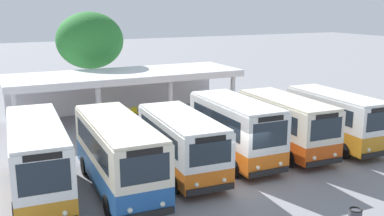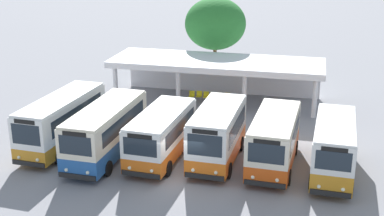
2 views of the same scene
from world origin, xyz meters
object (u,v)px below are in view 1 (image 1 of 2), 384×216
at_px(city_bus_fourth_amber, 235,128).
at_px(waiting_chair_fifth_seat, 135,112).
at_px(waiting_chair_middle_seat, 119,113).
at_px(city_bus_fifth_blue, 286,123).
at_px(waiting_chair_second_from_end, 111,114).
at_px(city_bus_second_in_row, 118,152).
at_px(city_bus_middle_cream, 181,142).
at_px(waiting_chair_fourth_seat, 127,113).
at_px(waiting_chair_end_by_column, 104,115).
at_px(city_bus_nearest_orange, 37,156).
at_px(waiting_chair_far_end_seat, 142,111).
at_px(city_bus_far_end_green, 335,117).

relative_size(city_bus_fourth_amber, waiting_chair_fifth_seat, 7.65).
bearing_deg(waiting_chair_middle_seat, city_bus_fifth_blue, -59.98).
bearing_deg(waiting_chair_second_from_end, city_bus_second_in_row, -104.06).
relative_size(city_bus_fourth_amber, waiting_chair_middle_seat, 7.65).
relative_size(city_bus_middle_cream, city_bus_fourth_amber, 1.05).
relative_size(city_bus_middle_cream, waiting_chair_fourth_seat, 8.02).
distance_m(city_bus_fifth_blue, waiting_chair_end_by_column, 13.29).
bearing_deg(city_bus_nearest_orange, city_bus_second_in_row, -14.47).
distance_m(waiting_chair_end_by_column, waiting_chair_second_from_end, 0.59).
height_order(city_bus_nearest_orange, waiting_chair_far_end_seat, city_bus_nearest_orange).
bearing_deg(waiting_chair_fourth_seat, waiting_chair_second_from_end, 173.35).
xyz_separation_m(waiting_chair_end_by_column, waiting_chair_fourth_seat, (1.74, -0.01, 0.00)).
bearing_deg(waiting_chair_fifth_seat, city_bus_fourth_amber, -80.25).
relative_size(city_bus_nearest_orange, city_bus_far_end_green, 1.18).
height_order(city_bus_far_end_green, waiting_chair_fourth_seat, city_bus_far_end_green).
xyz_separation_m(city_bus_nearest_orange, waiting_chair_fourth_seat, (7.46, 10.96, -1.28)).
relative_size(waiting_chair_fourth_seat, waiting_chair_fifth_seat, 1.00).
xyz_separation_m(city_bus_nearest_orange, city_bus_fourth_amber, (9.92, 0.04, 0.02)).
xyz_separation_m(waiting_chair_second_from_end, waiting_chair_fifth_seat, (1.74, -0.08, 0.00)).
height_order(city_bus_nearest_orange, city_bus_second_in_row, city_bus_nearest_orange).
height_order(waiting_chair_end_by_column, waiting_chair_middle_seat, same).
relative_size(city_bus_nearest_orange, city_bus_fifth_blue, 1.16).
bearing_deg(waiting_chair_end_by_column, city_bus_fourth_amber, -68.98).
xyz_separation_m(city_bus_fifth_blue, waiting_chair_fifth_seat, (-5.19, 10.94, -1.21)).
xyz_separation_m(city_bus_fifth_blue, waiting_chair_second_from_end, (-6.93, 11.02, -1.21)).
bearing_deg(waiting_chair_second_from_end, waiting_chair_far_end_seat, 0.11).
height_order(city_bus_fourth_amber, city_bus_far_end_green, city_bus_fourth_amber).
relative_size(city_bus_second_in_row, city_bus_middle_cream, 1.16).
distance_m(city_bus_middle_cream, waiting_chair_second_from_end, 11.54).
xyz_separation_m(waiting_chair_middle_seat, waiting_chair_fourth_seat, (0.58, -0.10, 0.00)).
xyz_separation_m(waiting_chair_fourth_seat, waiting_chair_fifth_seat, (0.58, 0.05, 0.00)).
relative_size(city_bus_nearest_orange, waiting_chair_second_from_end, 9.32).
bearing_deg(waiting_chair_fifth_seat, city_bus_nearest_orange, -126.12).
height_order(city_bus_fifth_blue, waiting_chair_end_by_column, city_bus_fifth_blue).
xyz_separation_m(city_bus_fourth_amber, waiting_chair_end_by_column, (-4.20, 10.93, -1.31)).
distance_m(city_bus_far_end_green, waiting_chair_second_from_end, 15.31).
height_order(city_bus_middle_cream, waiting_chair_fourth_seat, city_bus_middle_cream).
bearing_deg(city_bus_nearest_orange, city_bus_far_end_green, -0.79).
bearing_deg(city_bus_fourth_amber, waiting_chair_fifth_seat, 99.75).
xyz_separation_m(waiting_chair_second_from_end, waiting_chair_middle_seat, (0.58, -0.03, 0.00)).
xyz_separation_m(city_bus_fifth_blue, waiting_chair_far_end_seat, (-4.61, 11.03, -1.21)).
distance_m(waiting_chair_end_by_column, waiting_chair_middle_seat, 1.16).
distance_m(city_bus_fifth_blue, waiting_chair_far_end_seat, 12.01).
xyz_separation_m(city_bus_nearest_orange, city_bus_far_end_green, (16.53, -0.23, -0.06)).
bearing_deg(waiting_chair_second_from_end, city_bus_fifth_blue, -57.85).
bearing_deg(city_bus_fourth_amber, city_bus_far_end_green, -2.29).
bearing_deg(waiting_chair_second_from_end, city_bus_middle_cream, -88.43).
distance_m(city_bus_second_in_row, waiting_chair_middle_seat, 12.50).
height_order(city_bus_second_in_row, city_bus_far_end_green, city_bus_second_in_row).
bearing_deg(city_bus_fifth_blue, city_bus_far_end_green, -5.12).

